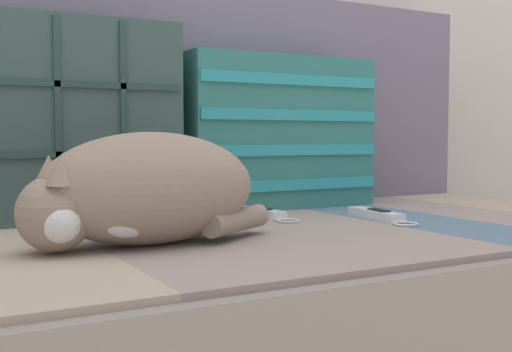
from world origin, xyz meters
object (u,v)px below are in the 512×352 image
object	(u,v)px
throw_pillow_quilted	(83,120)
sleeping_cat	(140,192)
couch	(188,342)
game_remote_far	(378,215)
game_remote_near	(261,214)
throw_pillow_striped	(279,133)

from	to	relation	value
throw_pillow_quilted	sleeping_cat	size ratio (longest dim) A/B	0.95
couch	sleeping_cat	bearing A→B (deg)	-138.48
throw_pillow_quilted	sleeping_cat	bearing A→B (deg)	-90.35
couch	game_remote_far	bearing A→B (deg)	-6.42
sleeping_cat	game_remote_far	xyz separation A→B (m)	(0.53, 0.07, -0.07)
sleeping_cat	game_remote_near	size ratio (longest dim) A/B	2.27
couch	sleeping_cat	xyz separation A→B (m)	(-0.12, -0.11, 0.29)
throw_pillow_striped	game_remote_near	xyz separation A→B (m)	(-0.13, -0.15, -0.17)
sleeping_cat	throw_pillow_quilted	bearing A→B (deg)	89.65
throw_pillow_quilted	throw_pillow_striped	size ratio (longest dim) A/B	0.85
couch	game_remote_near	size ratio (longest dim) A/B	10.60
couch	game_remote_far	size ratio (longest dim) A/B	9.49
throw_pillow_striped	game_remote_far	bearing A→B (deg)	-77.92
throw_pillow_quilted	throw_pillow_striped	xyz separation A→B (m)	(0.46, -0.00, -0.02)
throw_pillow_striped	game_remote_near	size ratio (longest dim) A/B	2.53
throw_pillow_striped	sleeping_cat	xyz separation A→B (m)	(-0.47, -0.35, -0.09)
game_remote_far	throw_pillow_quilted	bearing A→B (deg)	151.05
throw_pillow_striped	sleeping_cat	bearing A→B (deg)	-142.65
couch	sleeping_cat	distance (m)	0.33
game_remote_near	game_remote_far	size ratio (longest dim) A/B	0.90
throw_pillow_quilted	sleeping_cat	distance (m)	0.37
throw_pillow_striped	sleeping_cat	world-z (taller)	throw_pillow_striped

